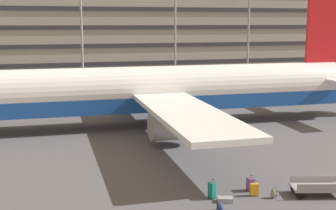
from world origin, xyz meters
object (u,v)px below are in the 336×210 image
at_px(airliner, 147,91).
at_px(baggage_cart, 317,187).
at_px(suitcase_silver, 254,189).
at_px(backpack_teal, 273,194).
at_px(suitcase_scuffed, 212,190).
at_px(suitcase_navy, 250,184).
at_px(suitcase_upright, 225,200).
at_px(backpack_black, 220,207).

bearing_deg(airliner, baggage_cart, -75.32).
xyz_separation_m(suitcase_silver, backpack_teal, (0.79, -0.56, -0.11)).
height_order(suitcase_scuffed, backpack_teal, suitcase_scuffed).
bearing_deg(suitcase_navy, suitcase_scuffed, -168.83).
bearing_deg(baggage_cart, suitcase_upright, 175.02).
relative_size(suitcase_upright, backpack_black, 1.79).
bearing_deg(suitcase_silver, suitcase_navy, 81.01).
bearing_deg(suitcase_scuffed, backpack_teal, -15.02).
bearing_deg(backpack_teal, suitcase_scuffed, 164.98).
xyz_separation_m(suitcase_scuffed, backpack_teal, (3.03, -0.81, -0.20)).
bearing_deg(suitcase_scuffed, airliner, 87.87).
bearing_deg(suitcase_scuffed, baggage_cart, -10.80).
distance_m(suitcase_navy, suitcase_scuffed, 2.40).
bearing_deg(suitcase_silver, suitcase_scuffed, 173.66).
bearing_deg(suitcase_scuffed, suitcase_silver, -6.34).
height_order(airliner, suitcase_upright, airliner).
xyz_separation_m(suitcase_navy, suitcase_silver, (-0.11, -0.71, -0.02)).
height_order(suitcase_upright, suitcase_scuffed, suitcase_scuffed).
relative_size(backpack_teal, baggage_cart, 0.17).
height_order(suitcase_silver, backpack_black, suitcase_silver).
bearing_deg(suitcase_upright, backpack_teal, -4.68).
bearing_deg(baggage_cart, backpack_teal, 174.72).
xyz_separation_m(suitcase_upright, backpack_black, (-0.65, -0.97, 0.09)).
bearing_deg(suitcase_navy, baggage_cart, -26.05).
height_order(suitcase_silver, backpack_teal, suitcase_silver).
bearing_deg(suitcase_upright, baggage_cart, -4.98).
bearing_deg(suitcase_scuffed, backpack_black, -96.27).
height_order(suitcase_navy, suitcase_scuffed, suitcase_scuffed).
height_order(suitcase_silver, baggage_cart, baggage_cart).
xyz_separation_m(suitcase_navy, baggage_cart, (3.07, -1.50, 0.05)).
height_order(suitcase_navy, suitcase_silver, suitcase_navy).
distance_m(suitcase_silver, baggage_cart, 3.28).
relative_size(airliner, suitcase_silver, 53.16).
relative_size(suitcase_silver, backpack_black, 1.71).
height_order(suitcase_upright, suitcase_silver, suitcase_silver).
distance_m(suitcase_silver, suitcase_scuffed, 2.26).
xyz_separation_m(airliner, backpack_black, (-0.81, -18.79, -2.80)).
bearing_deg(suitcase_silver, suitcase_upright, -168.58).
bearing_deg(backpack_black, suitcase_navy, 38.84).
relative_size(backpack_teal, backpack_black, 1.16).
distance_m(suitcase_navy, backpack_black, 3.25).
xyz_separation_m(suitcase_navy, backpack_black, (-2.53, -2.03, -0.17)).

